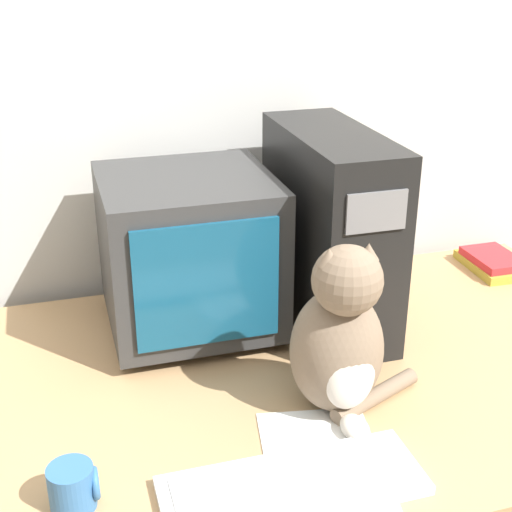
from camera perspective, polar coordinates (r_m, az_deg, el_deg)
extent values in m
cube|color=silver|center=(1.90, 0.44, 14.26)|extent=(7.00, 0.05, 2.50)
cube|color=tan|center=(1.82, 5.70, -18.06)|extent=(1.54, 0.98, 0.71)
cube|color=#333333|center=(1.75, -5.17, -5.17)|extent=(0.27, 0.23, 0.02)
cube|color=#333333|center=(1.66, -5.41, 0.52)|extent=(0.39, 0.38, 0.35)
cube|color=navy|center=(1.49, -3.91, -2.33)|extent=(0.31, 0.01, 0.27)
cube|color=black|center=(1.70, 5.86, 2.15)|extent=(0.19, 0.47, 0.47)
cube|color=slate|center=(1.45, 9.63, 3.50)|extent=(0.13, 0.01, 0.08)
cube|color=silver|center=(1.28, 2.96, -17.87)|extent=(0.45, 0.16, 0.02)
cube|color=silver|center=(1.27, 2.97, -17.52)|extent=(0.41, 0.13, 0.00)
ellipsoid|color=#7A6651|center=(1.41, 6.46, -7.50)|extent=(0.19, 0.18, 0.26)
ellipsoid|color=beige|center=(1.37, 7.51, -9.55)|extent=(0.10, 0.05, 0.14)
sphere|color=#7A6651|center=(1.30, 7.32, -1.93)|extent=(0.13, 0.13, 0.13)
cone|color=#7A6651|center=(1.27, 5.87, -0.06)|extent=(0.04, 0.04, 0.03)
cone|color=#7A6651|center=(1.30, 9.00, 0.35)|extent=(0.04, 0.04, 0.03)
ellipsoid|color=beige|center=(1.39, 7.91, -13.45)|extent=(0.05, 0.08, 0.04)
cylinder|color=#7A6651|center=(1.49, 9.52, -10.98)|extent=(0.22, 0.12, 0.03)
cube|color=gold|center=(2.14, 18.34, -0.68)|extent=(0.14, 0.21, 0.02)
cube|color=red|center=(2.13, 18.47, -0.19)|extent=(0.12, 0.17, 0.02)
cylinder|color=navy|center=(1.32, -2.49, -16.39)|extent=(0.13, 0.01, 0.01)
cube|color=white|center=(1.34, 5.38, -15.93)|extent=(0.26, 0.33, 0.00)
cylinder|color=#33669E|center=(1.26, -14.53, -17.50)|extent=(0.08, 0.08, 0.08)
torus|color=#33669E|center=(1.26, -12.73, -17.29)|extent=(0.01, 0.06, 0.06)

